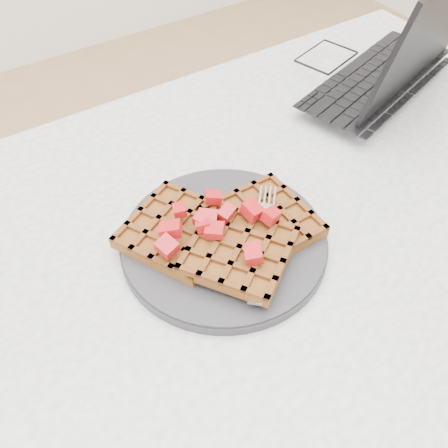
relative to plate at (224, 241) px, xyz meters
name	(u,v)px	position (x,y,z in m)	size (l,w,h in m)	color
ground	(250,446)	(0.05, -0.03, -0.76)	(4.00, 4.00, 0.00)	tan
table	(266,294)	(0.05, -0.03, -0.12)	(1.20, 0.80, 0.75)	silver
plate	(224,241)	(0.00, 0.00, 0.00)	(0.26, 0.26, 0.02)	#242427
waffles	(226,233)	(0.00, 0.00, 0.02)	(0.23, 0.23, 0.03)	brown
strawberry_pile	(224,216)	(0.00, 0.00, 0.05)	(0.15, 0.15, 0.02)	#8E0107
fork	(263,239)	(0.03, -0.03, 0.02)	(0.02, 0.18, 0.02)	silver
laptop	(369,66)	(0.41, 0.17, 0.03)	(0.38, 0.32, 0.23)	black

